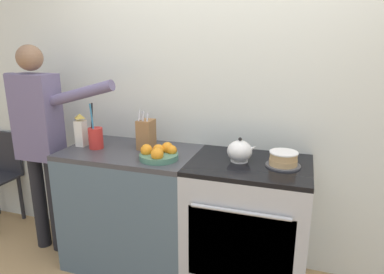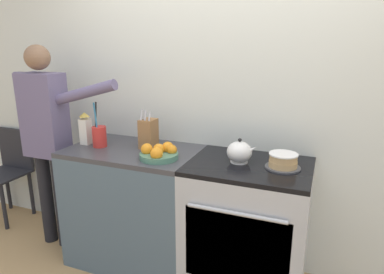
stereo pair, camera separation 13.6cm
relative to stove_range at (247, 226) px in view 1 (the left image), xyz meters
name	(u,v)px [view 1 (the left image)]	position (x,y,z in m)	size (l,w,h in m)	color
wall_back	(226,96)	(-0.24, 0.33, 0.84)	(8.00, 0.04, 2.60)	silver
counter_cabinet	(133,207)	(-0.88, 0.00, 0.00)	(0.97, 0.61, 0.92)	#4C6070
stove_range	(247,226)	(0.00, 0.00, 0.00)	(0.79, 0.64, 0.92)	#B7BABF
layer_cake	(283,159)	(0.21, 0.01, 0.51)	(0.22, 0.22, 0.10)	#4C4C51
tea_kettle	(240,151)	(-0.07, 0.01, 0.53)	(0.20, 0.17, 0.16)	white
knife_block	(146,134)	(-0.78, 0.08, 0.57)	(0.10, 0.13, 0.30)	olive
utensil_crock	(96,138)	(-1.14, -0.03, 0.54)	(0.11, 0.11, 0.34)	red
fruit_bowl	(159,154)	(-0.59, -0.12, 0.50)	(0.26, 0.26, 0.10)	#4C7F66
milk_carton	(81,131)	(-1.28, -0.01, 0.58)	(0.07, 0.07, 0.25)	white
person_baker	(40,133)	(-1.63, -0.05, 0.54)	(0.94, 0.20, 1.67)	black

